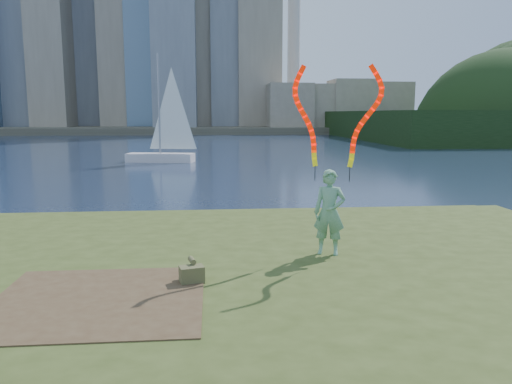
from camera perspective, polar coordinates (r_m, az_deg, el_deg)
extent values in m
plane|color=#17233A|center=(11.31, -2.67, -9.83)|extent=(320.00, 320.00, 0.00)
cube|color=#374719|center=(8.93, -1.96, -14.07)|extent=(20.00, 18.00, 0.30)
cube|color=#374719|center=(9.11, -2.08, -11.89)|extent=(17.00, 15.00, 0.30)
cube|color=#374719|center=(9.21, -2.15, -9.99)|extent=(14.00, 12.00, 0.30)
cube|color=#47331E|center=(8.21, -17.55, -11.64)|extent=(3.20, 3.00, 0.02)
cube|color=#4E4939|center=(105.75, -4.89, 7.28)|extent=(320.00, 40.00, 1.20)
imported|color=#137238|center=(10.18, 8.40, -2.32)|extent=(0.73, 0.60, 1.73)
cylinder|color=black|center=(10.21, 6.76, 2.18)|extent=(0.02, 0.02, 0.30)
cylinder|color=black|center=(10.15, 10.65, 2.04)|extent=(0.02, 0.02, 0.30)
cube|color=brown|center=(8.63, -7.36, -9.33)|extent=(0.45, 0.36, 0.29)
cylinder|color=brown|center=(8.76, -7.33, -7.75)|extent=(0.16, 0.28, 0.10)
cube|color=silver|center=(38.59, -10.85, 3.83)|extent=(5.24, 2.55, 0.70)
cylinder|color=gray|center=(38.45, -11.03, 9.65)|extent=(0.14, 0.14, 7.63)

